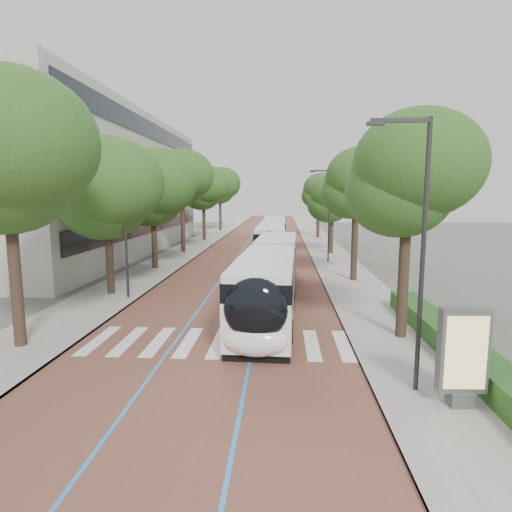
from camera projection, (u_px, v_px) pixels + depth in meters
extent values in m
plane|color=#51544C|center=(210.00, 352.00, 16.36)|extent=(160.00, 160.00, 0.00)
cube|color=brown|center=(261.00, 241.00, 55.88)|extent=(11.00, 140.00, 0.02)
cube|color=gray|center=(204.00, 240.00, 56.32)|extent=(4.00, 140.00, 0.12)
cube|color=gray|center=(319.00, 241.00, 55.42)|extent=(4.00, 140.00, 0.12)
cube|color=gray|center=(219.00, 240.00, 56.21)|extent=(0.20, 140.00, 0.14)
cube|color=gray|center=(304.00, 241.00, 55.54)|extent=(0.20, 140.00, 0.14)
cube|color=silver|center=(99.00, 340.00, 17.63)|extent=(0.55, 3.60, 0.01)
cube|color=silver|center=(129.00, 341.00, 17.55)|extent=(0.55, 3.60, 0.01)
cube|color=silver|center=(158.00, 341.00, 17.48)|extent=(0.55, 3.60, 0.01)
cube|color=silver|center=(189.00, 342.00, 17.40)|extent=(0.55, 3.60, 0.01)
cube|color=silver|center=(219.00, 343.00, 17.33)|extent=(0.55, 3.60, 0.01)
cube|color=silver|center=(250.00, 343.00, 17.25)|extent=(0.55, 3.60, 0.01)
cube|color=silver|center=(281.00, 344.00, 17.18)|extent=(0.55, 3.60, 0.01)
cube|color=silver|center=(312.00, 344.00, 17.10)|extent=(0.55, 3.60, 0.01)
cube|color=silver|center=(343.00, 345.00, 17.03)|extent=(0.55, 3.60, 0.01)
cube|color=#297FCD|center=(249.00, 241.00, 55.97)|extent=(0.12, 126.00, 0.01)
cube|color=#297FCD|center=(273.00, 241.00, 55.78)|extent=(0.12, 126.00, 0.01)
cube|color=#A9A79D|center=(67.00, 185.00, 44.20)|extent=(18.00, 40.00, 14.00)
cube|color=black|center=(155.00, 224.00, 44.23)|extent=(0.12, 38.00, 1.60)
cube|color=black|center=(154.00, 193.00, 43.77)|extent=(0.12, 38.00, 1.60)
cube|color=black|center=(153.00, 161.00, 43.32)|extent=(0.12, 38.00, 1.60)
cube|color=black|center=(152.00, 130.00, 42.90)|extent=(0.12, 38.00, 1.60)
cube|color=#1F4417|center=(454.00, 344.00, 15.74)|extent=(1.20, 14.00, 0.80)
cylinder|color=#29292B|center=(423.00, 259.00, 12.40)|extent=(0.14, 0.14, 8.00)
cube|color=#29292B|center=(401.00, 120.00, 11.90)|extent=(1.70, 0.12, 0.12)
cube|color=#29292B|center=(375.00, 123.00, 11.95)|extent=(0.50, 0.20, 0.10)
cylinder|color=#29292B|center=(329.00, 216.00, 37.10)|extent=(0.14, 0.14, 8.00)
cube|color=#29292B|center=(321.00, 171.00, 36.60)|extent=(1.70, 0.12, 0.12)
cube|color=#29292B|center=(313.00, 172.00, 36.65)|extent=(0.50, 0.20, 0.10)
cylinder|color=#29292B|center=(125.00, 228.00, 24.05)|extent=(0.14, 0.14, 8.00)
cylinder|color=black|center=(16.00, 284.00, 16.44)|extent=(0.44, 0.44, 5.14)
ellipsoid|color=#264D18|center=(6.00, 160.00, 15.78)|extent=(6.38, 6.38, 5.42)
cylinder|color=black|center=(110.00, 260.00, 25.40)|extent=(0.44, 0.44, 4.30)
ellipsoid|color=#264D18|center=(107.00, 193.00, 24.84)|extent=(6.23, 6.23, 5.29)
cylinder|color=black|center=(154.00, 242.00, 34.28)|extent=(0.44, 0.44, 4.46)
ellipsoid|color=#264D18|center=(153.00, 191.00, 33.70)|extent=(6.43, 6.43, 5.47)
cylinder|color=black|center=(183.00, 228.00, 44.11)|extent=(0.44, 0.44, 5.22)
ellipsoid|color=#264D18|center=(182.00, 181.00, 43.43)|extent=(6.04, 6.04, 5.13)
cylinder|color=black|center=(204.00, 223.00, 56.00)|extent=(0.44, 0.44, 4.73)
ellipsoid|color=#264D18|center=(203.00, 189.00, 55.39)|extent=(6.06, 6.06, 5.15)
cylinder|color=black|center=(220.00, 216.00, 70.79)|extent=(0.44, 0.44, 5.14)
ellipsoid|color=#264D18|center=(220.00, 187.00, 70.13)|extent=(6.28, 6.28, 5.34)
cylinder|color=black|center=(403.00, 284.00, 17.54)|extent=(0.44, 0.44, 4.66)
ellipsoid|color=#264D18|center=(408.00, 180.00, 16.94)|extent=(5.06, 5.06, 4.30)
cylinder|color=black|center=(354.00, 248.00, 29.40)|extent=(0.44, 0.44, 4.65)
ellipsoid|color=#264D18|center=(356.00, 186.00, 28.80)|extent=(4.80, 4.80, 4.08)
cylinder|color=black|center=(331.00, 235.00, 43.29)|extent=(0.44, 0.44, 3.91)
ellipsoid|color=#264D18|center=(332.00, 200.00, 42.78)|extent=(5.11, 5.11, 4.34)
cylinder|color=black|center=(318.00, 222.00, 59.06)|extent=(0.44, 0.44, 4.49)
ellipsoid|color=#264D18|center=(319.00, 192.00, 58.48)|extent=(4.82, 4.82, 4.10)
cylinder|color=black|center=(273.00, 269.00, 24.49)|extent=(2.33, 0.99, 2.30)
cube|color=silver|center=(266.00, 299.00, 19.51)|extent=(2.88, 9.45, 1.82)
cube|color=black|center=(266.00, 274.00, 19.34)|extent=(2.91, 9.27, 0.97)
cube|color=silver|center=(266.00, 260.00, 19.25)|extent=(2.82, 9.26, 0.31)
cube|color=black|center=(266.00, 322.00, 19.66)|extent=(2.81, 9.08, 0.35)
cube|color=silver|center=(277.00, 265.00, 28.81)|extent=(2.81, 7.83, 1.82)
cube|color=black|center=(277.00, 248.00, 28.65)|extent=(2.84, 7.68, 0.97)
cube|color=silver|center=(277.00, 239.00, 28.56)|extent=(2.75, 7.68, 0.31)
cube|color=black|center=(277.00, 281.00, 28.97)|extent=(2.75, 7.52, 0.35)
ellipsoid|color=black|center=(256.00, 309.00, 14.94)|extent=(2.39, 1.19, 2.28)
ellipsoid|color=silver|center=(256.00, 341.00, 15.05)|extent=(2.39, 1.09, 1.14)
cylinder|color=black|center=(234.00, 330.00, 17.48)|extent=(0.34, 1.01, 1.00)
cylinder|color=black|center=(289.00, 331.00, 17.26)|extent=(0.34, 1.01, 1.00)
cylinder|color=black|center=(262.00, 272.00, 30.68)|extent=(0.34, 1.01, 1.00)
cylinder|color=black|center=(294.00, 272.00, 30.45)|extent=(0.34, 1.01, 1.00)
cylinder|color=black|center=(249.00, 298.00, 22.76)|extent=(0.34, 1.01, 1.00)
cylinder|color=black|center=(292.00, 299.00, 22.53)|extent=(0.34, 1.01, 1.00)
cube|color=silver|center=(271.00, 246.00, 39.72)|extent=(2.53, 12.01, 1.82)
cube|color=black|center=(271.00, 234.00, 39.56)|extent=(2.57, 11.77, 0.97)
cube|color=silver|center=(271.00, 227.00, 39.47)|extent=(2.48, 11.77, 0.31)
cube|color=black|center=(271.00, 258.00, 39.88)|extent=(2.48, 11.53, 0.35)
ellipsoid|color=black|center=(269.00, 245.00, 33.84)|extent=(2.35, 1.11, 2.28)
ellipsoid|color=silver|center=(269.00, 260.00, 33.95)|extent=(2.35, 1.01, 1.14)
cylinder|color=black|center=(257.00, 260.00, 36.34)|extent=(0.30, 1.00, 1.00)
cylinder|color=black|center=(283.00, 260.00, 36.20)|extent=(0.30, 1.00, 1.00)
cylinder|color=black|center=(261.00, 249.00, 43.65)|extent=(0.30, 1.00, 1.00)
cylinder|color=black|center=(283.00, 249.00, 43.51)|extent=(0.30, 1.00, 1.00)
cube|color=silver|center=(274.00, 234.00, 52.07)|extent=(2.68, 12.04, 1.82)
cube|color=black|center=(274.00, 225.00, 51.90)|extent=(2.72, 11.80, 0.97)
cube|color=silver|center=(274.00, 219.00, 51.81)|extent=(2.63, 11.80, 0.31)
cube|color=black|center=(274.00, 243.00, 52.22)|extent=(2.62, 11.56, 0.35)
ellipsoid|color=black|center=(274.00, 232.00, 46.18)|extent=(2.37, 1.14, 2.28)
ellipsoid|color=silver|center=(274.00, 242.00, 46.29)|extent=(2.36, 1.04, 1.14)
cylinder|color=black|center=(264.00, 243.00, 48.66)|extent=(0.31, 1.00, 1.00)
cylinder|color=black|center=(284.00, 243.00, 48.56)|extent=(0.31, 1.00, 1.00)
cylinder|color=black|center=(266.00, 237.00, 55.98)|extent=(0.31, 1.00, 1.00)
cylinder|color=black|center=(283.00, 237.00, 55.88)|extent=(0.31, 1.00, 1.00)
cube|color=#59595B|center=(460.00, 398.00, 11.96)|extent=(0.64, 0.54, 0.41)
cube|color=#59595B|center=(463.00, 350.00, 11.76)|extent=(1.35, 0.42, 2.37)
cube|color=#DDC275|center=(466.00, 353.00, 11.57)|extent=(1.13, 0.07, 2.06)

